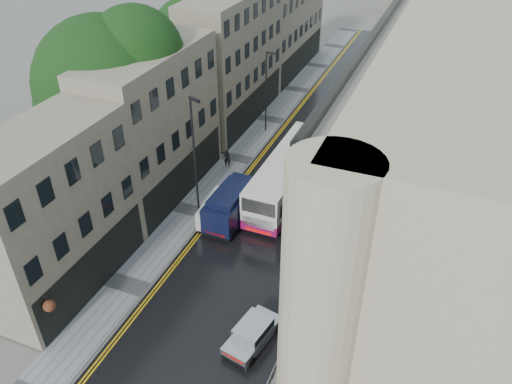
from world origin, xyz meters
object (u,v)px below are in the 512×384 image
Objects in this scene: tree_far at (197,60)px; white_van at (200,220)px; cream_bus at (256,194)px; pedestrian at (227,158)px; white_lorry at (337,128)px; silver_hatchback at (227,344)px; lamp_post_far at (266,93)px; lamp_post_near at (195,157)px; tree_near at (108,107)px; navy_van at (207,215)px.

white_van is (7.90, -15.51, -5.33)m from tree_far.
pedestrian is at bearing 133.07° from cream_bus.
silver_hatchback is at bearing -92.35° from white_lorry.
silver_hatchback is 25.88m from lamp_post_far.
cream_bus is at bearing 40.67° from lamp_post_near.
tree_far is at bearing 113.68° from white_van.
lamp_post_near is at bearing -3.40° from tree_near.
lamp_post_far is at bearing -112.74° from pedestrian.
navy_van is 3.50× the size of pedestrian.
white_lorry is (14.08, 12.39, -4.80)m from tree_near.
navy_van is (-5.35, -14.80, -0.75)m from white_lorry.
lamp_post_far is at bearing 62.20° from tree_near.
silver_hatchback is (14.33, -11.31, -6.24)m from tree_near.
tree_far is 10.77m from pedestrian.
tree_far reaches higher than cream_bus.
lamp_post_near is (-4.06, -1.31, 2.92)m from cream_bus.
lamp_post_far is (-1.71, 15.72, 2.53)m from navy_van.
tree_near is at bearing -174.90° from cream_bus.
silver_hatchback is 0.94× the size of white_van.
white_van is (-6.13, 8.80, 0.20)m from silver_hatchback.
lamp_post_far is at bearing 112.66° from lamp_post_near.
lamp_post_near reaches higher than lamp_post_far.
white_van is 0.51× the size of lamp_post_far.
pedestrian is (-7.67, -6.46, -1.25)m from white_lorry.
navy_van reaches higher than white_van.
navy_van is at bearing 87.54° from pedestrian.
cream_bus is 5.17m from lamp_post_near.
white_lorry is 0.91× the size of lamp_post_near.
lamp_post_near is at bearing -161.69° from cream_bus.
tree_far reaches higher than pedestrian.
silver_hatchback is 0.48× the size of lamp_post_far.
white_lorry is at bearing 75.63° from cream_bus.
tree_near reaches higher than lamp_post_far.
pedestrian is at bearing -49.21° from tree_far.
tree_near is at bearing -141.61° from white_lorry.
lamp_post_near is (6.97, -0.41, -2.39)m from tree_near.
lamp_post_near is 1.17× the size of lamp_post_far.
tree_near is 19.36m from white_lorry.
cream_bus is 12.67m from silver_hatchback.
white_lorry is at bearing 65.16° from white_van.
lamp_post_near reaches higher than white_van.
silver_hatchback is 10.72m from white_van.
lamp_post_far is at bearing 2.63° from tree_far.
white_lorry is 16.07m from white_van.
tree_near reaches higher than navy_van.
white_van is at bearing -129.27° from cream_bus.
silver_hatchback is at bearing -60.01° from tree_far.
navy_van is at bearing -61.32° from tree_far.
cream_bus is 1.33× the size of lamp_post_near.
silver_hatchback is 18.97m from pedestrian.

